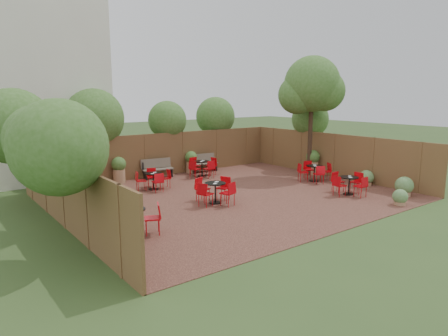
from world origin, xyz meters
TOP-DOWN VIEW (x-y plane):
  - ground at (0.00, 0.00)m, footprint 80.00×80.00m
  - courtyard_paving at (0.00, 0.00)m, footprint 12.00×10.00m
  - fence_back at (0.00, 5.00)m, footprint 12.00×0.08m
  - fence_left at (-6.00, 0.00)m, footprint 0.08×10.00m
  - fence_right at (6.00, 0.00)m, footprint 0.08×10.00m
  - neighbour_building at (-4.50, 8.00)m, footprint 5.00×4.00m
  - overhang_foliage at (-2.68, 3.06)m, footprint 15.35×10.53m
  - courtyard_tree at (5.39, 0.92)m, footprint 2.71×2.61m
  - park_bench_left at (-0.63, 4.62)m, footprint 1.46×0.64m
  - park_bench_right at (1.89, 4.62)m, footprint 1.45×0.58m
  - bistro_tables at (-0.86, 0.68)m, footprint 11.01×7.68m
  - planters at (0.56, 3.42)m, footprint 11.06×4.38m
  - low_shrubs at (5.04, -3.43)m, footprint 2.32×3.04m

SIDE VIEW (x-z plane):
  - ground at x=0.00m, z-range 0.00..0.00m
  - courtyard_paving at x=0.00m, z-range 0.00..0.02m
  - low_shrubs at x=5.04m, z-range -0.03..0.70m
  - bistro_tables at x=-0.86m, z-range -0.01..0.88m
  - park_bench_right at x=1.89m, z-range 0.03..0.91m
  - park_bench_left at x=-0.63m, z-range 0.03..0.91m
  - planters at x=0.56m, z-range 0.03..1.19m
  - fence_back at x=0.00m, z-range 0.00..2.00m
  - fence_left at x=-6.00m, z-range 0.00..2.00m
  - fence_right at x=6.00m, z-range 0.00..2.00m
  - overhang_foliage at x=-2.68m, z-range 1.40..3.93m
  - neighbour_building at x=-4.50m, z-range 0.00..8.00m
  - courtyard_tree at x=5.39m, z-range 1.31..6.79m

